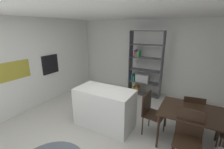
# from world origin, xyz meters

# --- Properties ---
(ground_plane) EXTENTS (8.52, 8.52, 0.00)m
(ground_plane) POSITION_xyz_m (0.00, 0.00, 0.00)
(ground_plane) COLOR beige
(ceiling_slab) EXTENTS (6.21, 5.76, 0.06)m
(ceiling_slab) POSITION_xyz_m (0.00, 0.00, 2.60)
(ceiling_slab) COLOR white
(ceiling_slab) RESTS_ON ground_plane
(back_partition) EXTENTS (6.21, 0.06, 2.57)m
(back_partition) POSITION_xyz_m (0.00, 2.85, 1.28)
(back_partition) COLOR silver
(back_partition) RESTS_ON ground_plane
(tall_cabinet_run_left) EXTENTS (0.61, 5.19, 2.57)m
(tall_cabinet_run_left) POSITION_xyz_m (-2.74, 0.00, 1.28)
(tall_cabinet_run_left) COLOR silver
(tall_cabinet_run_left) RESTS_ON ground_plane
(cabinet_niche_splashback) EXTENTS (0.01, 1.05, 0.48)m
(cabinet_niche_splashback) POSITION_xyz_m (-2.43, -0.59, 1.22)
(cabinet_niche_splashback) COLOR #9E932D
(cabinet_niche_splashback) RESTS_ON ground_plane
(built_in_oven) EXTENTS (0.06, 0.58, 0.59)m
(built_in_oven) POSITION_xyz_m (-2.42, 0.63, 1.17)
(built_in_oven) COLOR black
(built_in_oven) RESTS_ON ground_plane
(kitchen_island) EXTENTS (1.36, 0.71, 0.92)m
(kitchen_island) POSITION_xyz_m (-0.14, 0.19, 0.46)
(kitchen_island) COLOR silver
(kitchen_island) RESTS_ON ground_plane
(open_bookshelf) EXTENTS (1.11, 0.33, 2.20)m
(open_bookshelf) POSITION_xyz_m (0.04, 2.44, 0.91)
(open_bookshelf) COLOR #4C4C51
(open_bookshelf) RESTS_ON ground_plane
(dining_table) EXTENTS (1.15, 0.92, 0.75)m
(dining_table) POSITION_xyz_m (1.67, 0.45, 0.68)
(dining_table) COLOR black
(dining_table) RESTS_ON ground_plane
(dining_chair_near) EXTENTS (0.44, 0.44, 0.96)m
(dining_chair_near) POSITION_xyz_m (1.67, -0.03, 0.56)
(dining_chair_near) COLOR black
(dining_chair_near) RESTS_ON ground_plane
(dining_chair_island_side) EXTENTS (0.46, 0.49, 0.92)m
(dining_chair_island_side) POSITION_xyz_m (0.88, 0.46, 0.55)
(dining_chair_island_side) COLOR black
(dining_chair_island_side) RESTS_ON ground_plane
(dining_chair_far) EXTENTS (0.47, 0.48, 0.87)m
(dining_chair_far) POSITION_xyz_m (1.69, 0.94, 0.53)
(dining_chair_far) COLOR black
(dining_chair_far) RESTS_ON ground_plane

